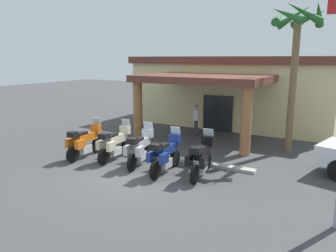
# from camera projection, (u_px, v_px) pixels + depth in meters

# --- Properties ---
(ground_plane) EXTENTS (80.00, 80.00, 0.00)m
(ground_plane) POSITION_uv_depth(u_px,v_px,m) (132.00, 176.00, 11.84)
(ground_plane) COLOR #424244
(motel_building) EXTENTS (12.83, 10.87, 4.32)m
(motel_building) POSITION_uv_depth(u_px,v_px,m) (235.00, 89.00, 21.17)
(motel_building) COLOR beige
(motel_building) RESTS_ON ground_plane
(motorcycle_orange) EXTENTS (0.72, 2.21, 1.61)m
(motorcycle_orange) POSITION_uv_depth(u_px,v_px,m) (85.00, 142.00, 13.92)
(motorcycle_orange) COLOR black
(motorcycle_orange) RESTS_ON ground_plane
(motorcycle_cream) EXTENTS (0.72, 2.21, 1.61)m
(motorcycle_cream) POSITION_uv_depth(u_px,v_px,m) (115.00, 144.00, 13.61)
(motorcycle_cream) COLOR black
(motorcycle_cream) RESTS_ON ground_plane
(motorcycle_silver) EXTENTS (0.86, 2.20, 1.61)m
(motorcycle_silver) POSITION_uv_depth(u_px,v_px,m) (140.00, 148.00, 12.92)
(motorcycle_silver) COLOR black
(motorcycle_silver) RESTS_ON ground_plane
(motorcycle_blue) EXTENTS (0.71, 2.21, 1.61)m
(motorcycle_blue) POSITION_uv_depth(u_px,v_px,m) (165.00, 155.00, 12.05)
(motorcycle_blue) COLOR black
(motorcycle_blue) RESTS_ON ground_plane
(motorcycle_black) EXTENTS (0.76, 2.21, 1.61)m
(motorcycle_black) POSITION_uv_depth(u_px,v_px,m) (201.00, 158.00, 11.67)
(motorcycle_black) COLOR black
(motorcycle_black) RESTS_ON ground_plane
(pedestrian) EXTENTS (0.40, 0.41, 1.73)m
(pedestrian) POSITION_uv_depth(u_px,v_px,m) (196.00, 118.00, 17.88)
(pedestrian) COLOR #3F334C
(pedestrian) RESTS_ON ground_plane
(palm_tree_near_portico) EXTENTS (2.28, 2.45, 6.64)m
(palm_tree_near_portico) POSITION_uv_depth(u_px,v_px,m) (297.00, 39.00, 13.98)
(palm_tree_near_portico) COLOR brown
(palm_tree_near_portico) RESTS_ON ground_plane
(curb_strip) EXTENTS (8.63, 0.36, 0.12)m
(curb_strip) POSITION_uv_depth(u_px,v_px,m) (157.00, 155.00, 14.16)
(curb_strip) COLOR #ADA89E
(curb_strip) RESTS_ON ground_plane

